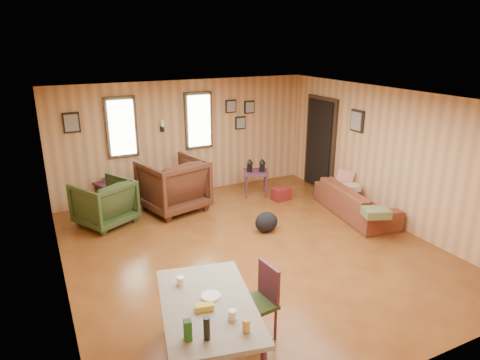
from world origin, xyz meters
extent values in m
cube|color=brown|center=(0.00, 0.00, -0.01)|extent=(5.50, 6.00, 0.02)
cube|color=#997C5B|center=(0.00, 0.00, 2.41)|extent=(5.50, 6.00, 0.02)
cube|color=tan|center=(0.00, 3.01, 1.20)|extent=(5.50, 0.02, 2.40)
cube|color=tan|center=(0.00, -3.01, 1.20)|extent=(5.50, 0.02, 2.40)
cube|color=tan|center=(-2.76, 0.00, 1.20)|extent=(0.02, 6.00, 2.40)
cube|color=tan|center=(2.76, 0.00, 1.20)|extent=(0.02, 6.00, 2.40)
cube|color=black|center=(-1.30, 2.97, 1.55)|extent=(0.60, 0.05, 1.20)
cube|color=#E0F2D1|center=(-1.30, 2.93, 1.55)|extent=(0.48, 0.04, 1.06)
cube|color=black|center=(0.30, 2.97, 1.55)|extent=(0.60, 0.05, 1.20)
cube|color=#E0F2D1|center=(0.30, 2.93, 1.55)|extent=(0.48, 0.04, 1.06)
cube|color=black|center=(-0.50, 2.95, 1.45)|extent=(0.07, 0.05, 0.12)
cylinder|color=silver|center=(-0.50, 2.89, 1.58)|extent=(0.07, 0.07, 0.14)
cube|color=black|center=(2.72, 1.95, 1.00)|extent=(0.06, 1.00, 2.05)
cube|color=black|center=(2.68, 1.95, 1.00)|extent=(0.04, 0.82, 1.90)
cube|color=black|center=(1.05, 2.97, 1.80)|extent=(0.24, 0.04, 0.28)
cube|color=#9E998C|center=(1.05, 2.94, 1.80)|extent=(0.19, 0.02, 0.22)
cube|color=black|center=(1.50, 2.97, 1.75)|extent=(0.24, 0.04, 0.28)
cube|color=#9E998C|center=(1.50, 2.94, 1.75)|extent=(0.19, 0.02, 0.22)
cube|color=black|center=(1.28, 2.97, 1.42)|extent=(0.24, 0.04, 0.28)
cube|color=#9E998C|center=(1.28, 2.94, 1.42)|extent=(0.19, 0.02, 0.22)
cube|color=black|center=(-2.20, 2.97, 1.72)|extent=(0.30, 0.04, 0.38)
cube|color=#9E998C|center=(-2.20, 2.94, 1.72)|extent=(0.24, 0.02, 0.31)
cube|color=black|center=(2.72, 0.85, 1.70)|extent=(0.04, 0.34, 0.42)
cube|color=#9E998C|center=(2.69, 0.85, 1.70)|extent=(0.02, 0.27, 0.34)
imported|color=brown|center=(2.43, 0.38, 0.38)|extent=(0.86, 1.99, 0.75)
imported|color=#482415|center=(-0.57, 2.15, 0.56)|extent=(1.31, 1.26, 1.12)
imported|color=#2F3F1C|center=(-1.89, 2.04, 0.45)|extent=(1.16, 1.14, 0.90)
cube|color=#612B44|center=(-1.64, 2.88, 0.49)|extent=(0.62, 0.60, 0.04)
cube|color=#612B44|center=(-1.64, 2.88, 0.16)|extent=(0.57, 0.54, 0.03)
cylinder|color=#612B44|center=(-1.76, 2.64, 0.24)|extent=(0.05, 0.05, 0.48)
cylinder|color=#612B44|center=(-1.39, 2.80, 0.24)|extent=(0.05, 0.05, 0.48)
cylinder|color=#612B44|center=(-1.90, 2.97, 0.24)|extent=(0.05, 0.05, 0.48)
cylinder|color=#612B44|center=(-1.52, 3.13, 0.24)|extent=(0.05, 0.05, 0.48)
cube|color=#45332E|center=(-1.74, 2.84, 0.57)|extent=(0.09, 0.05, 0.12)
cube|color=#45332E|center=(-1.56, 2.92, 0.56)|extent=(0.08, 0.05, 0.11)
cube|color=#612B44|center=(1.25, 2.16, 0.51)|extent=(0.67, 0.67, 0.04)
cylinder|color=#612B44|center=(0.98, 2.06, 0.25)|extent=(0.05, 0.05, 0.51)
cylinder|color=#612B44|center=(1.34, 1.89, 0.25)|extent=(0.05, 0.05, 0.51)
cylinder|color=#612B44|center=(1.15, 2.43, 0.25)|extent=(0.05, 0.05, 0.51)
cylinder|color=#612B44|center=(1.51, 2.26, 0.25)|extent=(0.05, 0.05, 0.51)
cube|color=black|center=(1.13, 2.22, 0.62)|extent=(0.15, 0.15, 0.18)
cone|color=black|center=(1.13, 2.22, 0.76)|extent=(0.20, 0.20, 0.10)
cube|color=black|center=(1.37, 2.11, 0.62)|extent=(0.15, 0.15, 0.18)
cone|color=black|center=(1.37, 2.11, 0.76)|extent=(0.20, 0.20, 0.10)
cube|color=maroon|center=(1.58, 1.67, 0.13)|extent=(0.39, 0.30, 0.26)
ellipsoid|color=black|center=(0.55, 0.47, 0.18)|extent=(0.49, 0.43, 0.36)
cube|color=brown|center=(2.00, -0.59, 0.49)|extent=(0.50, 0.45, 0.13)
cube|color=red|center=(2.53, 0.85, 0.57)|extent=(0.37, 0.22, 0.37)
cube|color=tan|center=(2.46, 0.61, 0.47)|extent=(0.42, 0.38, 0.10)
cube|color=gray|center=(-1.57, -2.06, 0.73)|extent=(1.17, 1.63, 0.05)
cylinder|color=#612B44|center=(-1.80, -1.36, 0.36)|extent=(0.07, 0.07, 0.71)
cylinder|color=#612B44|center=(-1.07, -1.51, 0.36)|extent=(0.07, 0.07, 0.71)
cylinder|color=white|center=(-1.46, -2.39, 0.80)|extent=(0.09, 0.09, 0.09)
cylinder|color=white|center=(-1.70, -1.63, 0.80)|extent=(0.09, 0.09, 0.09)
cube|color=#215E22|center=(-1.92, -2.47, 0.85)|extent=(0.08, 0.08, 0.19)
cylinder|color=black|center=(-1.77, -2.54, 0.86)|extent=(0.07, 0.07, 0.22)
cylinder|color=tan|center=(-1.42, -2.60, 0.81)|extent=(0.08, 0.08, 0.12)
cylinder|color=white|center=(-1.50, -1.97, 0.76)|extent=(0.23, 0.23, 0.02)
cube|color=yellow|center=(-1.64, -2.15, 0.78)|extent=(0.19, 0.11, 0.06)
cube|color=#2F3F1C|center=(-0.92, -1.86, 0.42)|extent=(0.42, 0.42, 0.05)
cube|color=#612B44|center=(-0.75, -1.84, 0.65)|extent=(0.07, 0.37, 0.42)
cylinder|color=#612B44|center=(-1.06, -2.03, 0.20)|extent=(0.04, 0.04, 0.41)
cylinder|color=#612B44|center=(-0.75, -2.00, 0.20)|extent=(0.04, 0.04, 0.41)
cylinder|color=#612B44|center=(-1.09, -1.72, 0.20)|extent=(0.04, 0.04, 0.41)
cylinder|color=#612B44|center=(-0.78, -1.69, 0.20)|extent=(0.04, 0.04, 0.41)
camera|label=1|loc=(-2.87, -5.40, 3.22)|focal=32.00mm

